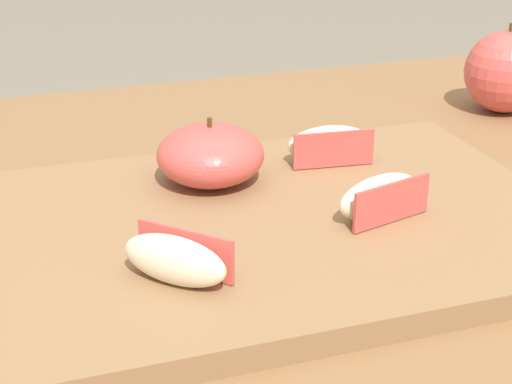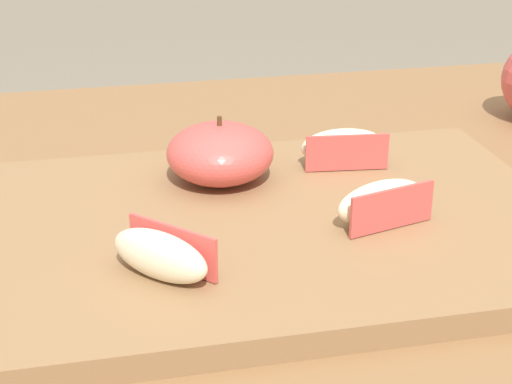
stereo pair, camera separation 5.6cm
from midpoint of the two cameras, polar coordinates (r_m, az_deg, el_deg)
The scene contains 7 objects.
dining_table at distance 0.65m, azimuth 2.51°, elevation -10.62°, with size 1.26×0.79×0.72m.
cutting_board at distance 0.57m, azimuth -2.80°, elevation -2.69°, with size 0.44×0.29×0.02m.
apple_half_skin_up at distance 0.62m, azimuth -5.77°, elevation 2.53°, with size 0.08×0.08×0.05m.
apple_wedge_back at distance 0.66m, azimuth 2.72°, elevation 3.28°, with size 0.07×0.03×0.03m.
apple_wedge_right at distance 0.57m, azimuth 5.88°, elevation -0.39°, with size 0.07×0.04×0.03m.
apple_wedge_near_knife at distance 0.49m, azimuth -8.90°, elevation -4.73°, with size 0.06×0.07×0.03m.
whole_apple_pink_lady at distance 0.86m, azimuth 15.17°, elevation 8.03°, with size 0.08×0.08×0.09m.
Camera 1 is at (-0.22, -0.49, 0.99)m, focal length 57.59 mm.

